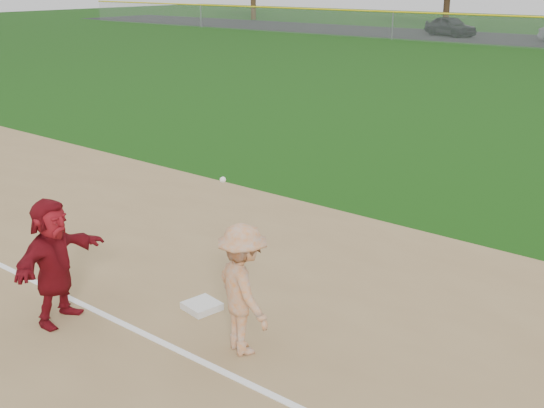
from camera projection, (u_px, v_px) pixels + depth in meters
The scene contains 6 objects.
ground at pixel (203, 320), 9.39m from camera, with size 160.00×160.00×0.00m, color #14410C.
foul_line at pixel (159, 341), 8.80m from camera, with size 60.00×0.10×0.01m, color white.
first_base at pixel (202, 306), 9.64m from camera, with size 0.45×0.45×0.10m, color silver.
base_runner at pixel (54, 261), 9.08m from camera, with size 1.62×0.52×1.75m, color maroon.
car_left at pixel (450, 26), 53.37m from camera, with size 1.80×4.47×1.52m, color black.
first_base_play at pixel (243, 289), 8.34m from camera, with size 1.24×1.00×2.20m.
Camera 1 is at (6.06, -5.89, 4.51)m, focal length 45.00 mm.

